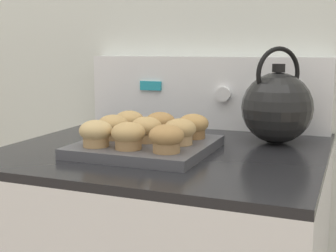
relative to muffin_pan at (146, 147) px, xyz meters
name	(u,v)px	position (x,y,z in m)	size (l,w,h in m)	color
wall_back	(211,19)	(0.02, 0.42, 0.30)	(8.00, 0.05, 2.40)	silver
control_panel	(206,92)	(0.03, 0.36, 0.09)	(0.71, 0.07, 0.21)	white
muffin_pan	(146,147)	(0.00, 0.00, 0.00)	(0.29, 0.29, 0.02)	#4C4C51
muffin_r0_c0	(96,133)	(-0.08, -0.08, 0.04)	(0.07, 0.07, 0.06)	tan
muffin_r0_c1	(128,135)	(0.00, -0.08, 0.04)	(0.07, 0.07, 0.06)	#A37A4C
muffin_r0_c2	(166,138)	(0.08, -0.08, 0.04)	(0.07, 0.07, 0.06)	#A37A4C
muffin_r1_c0	(113,127)	(-0.08, 0.00, 0.04)	(0.07, 0.07, 0.06)	tan
muffin_r1_c1	(146,129)	(0.00, 0.00, 0.04)	(0.07, 0.07, 0.06)	tan
muffin_r1_c2	(180,131)	(0.08, 0.00, 0.04)	(0.07, 0.07, 0.06)	tan
muffin_r2_c0	(129,122)	(-0.08, 0.08, 0.04)	(0.07, 0.07, 0.06)	tan
muffin_r2_c1	(160,124)	(0.00, 0.08, 0.04)	(0.07, 0.07, 0.06)	tan
muffin_r2_c2	(193,126)	(0.08, 0.08, 0.04)	(0.07, 0.07, 0.06)	olive
tea_kettle	(278,106)	(0.26, 0.21, 0.08)	(0.17, 0.19, 0.23)	black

